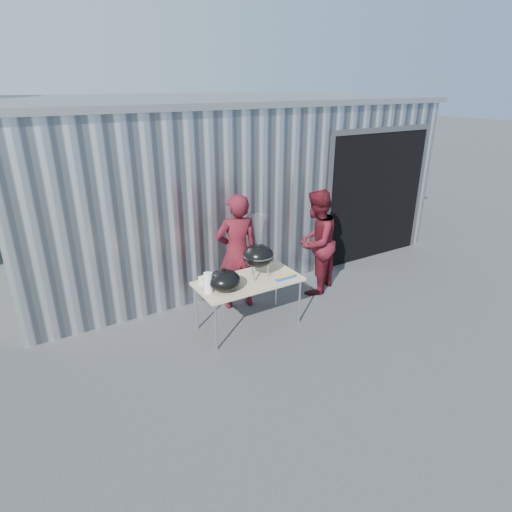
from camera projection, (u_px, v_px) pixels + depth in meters
ground at (288, 340)px, 6.02m from camera, size 80.00×80.00×0.00m
building at (205, 171)px, 9.52m from camera, size 8.20×6.20×3.10m
folding_table at (248, 283)px, 6.11m from camera, size 1.50×0.75×0.75m
kettle_grill at (258, 250)px, 6.03m from camera, size 0.45×0.45×0.94m
grill_lid at (224, 280)px, 5.76m from camera, size 0.44×0.44×0.32m
paper_towels at (208, 283)px, 5.69m from camera, size 0.12×0.12×0.28m
white_tub at (207, 280)px, 5.98m from camera, size 0.20×0.15×0.10m
foil_box at (286, 277)px, 6.11m from camera, size 0.32×0.06×0.06m
person_cook at (237, 252)px, 6.62m from camera, size 0.75×0.57×1.85m
person_bystander at (316, 242)px, 7.14m from camera, size 1.08×1.01×1.78m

